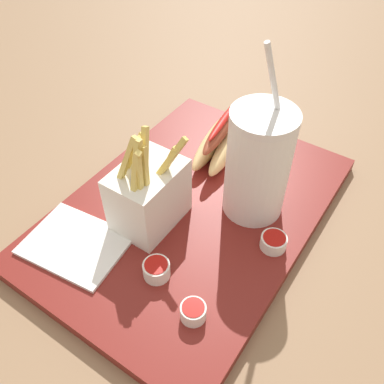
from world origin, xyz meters
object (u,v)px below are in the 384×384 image
(fries_basket, at_px, (149,194))
(ketchup_cup_3, at_px, (273,243))
(ketchup_cup_1, at_px, (193,311))
(soda_cup, at_px, (258,164))
(ketchup_cup_2, at_px, (157,269))
(napkin_stack, at_px, (76,244))
(hot_dog_1, at_px, (222,138))

(fries_basket, xyz_separation_m, ketchup_cup_3, (0.05, -0.17, -0.04))
(fries_basket, distance_m, ketchup_cup_3, 0.18)
(ketchup_cup_1, bearing_deg, soda_cup, 7.86)
(ketchup_cup_1, height_order, ketchup_cup_2, ketchup_cup_2)
(fries_basket, xyz_separation_m, ketchup_cup_1, (-0.09, -0.13, -0.04))
(ketchup_cup_2, height_order, napkin_stack, ketchup_cup_2)
(ketchup_cup_2, bearing_deg, soda_cup, -14.03)
(ketchup_cup_1, bearing_deg, fries_basket, 55.66)
(fries_basket, height_order, napkin_stack, fries_basket)
(soda_cup, height_order, ketchup_cup_2, soda_cup)
(hot_dog_1, distance_m, ketchup_cup_2, 0.26)
(soda_cup, relative_size, hot_dog_1, 1.46)
(soda_cup, height_order, ketchup_cup_1, soda_cup)
(ketchup_cup_2, relative_size, ketchup_cup_3, 0.98)
(ketchup_cup_1, relative_size, napkin_stack, 0.23)
(soda_cup, bearing_deg, ketchup_cup_3, -132.03)
(hot_dog_1, relative_size, ketchup_cup_3, 4.89)
(hot_dog_1, relative_size, ketchup_cup_1, 5.60)
(fries_basket, height_order, ketchup_cup_1, fries_basket)
(soda_cup, distance_m, hot_dog_1, 0.14)
(hot_dog_1, xyz_separation_m, ketchup_cup_2, (-0.26, -0.06, -0.01))
(hot_dog_1, height_order, ketchup_cup_2, hot_dog_1)
(hot_dog_1, bearing_deg, ketchup_cup_1, -155.09)
(soda_cup, bearing_deg, fries_basket, 133.93)
(napkin_stack, bearing_deg, hot_dog_1, -12.08)
(soda_cup, height_order, hot_dog_1, soda_cup)
(soda_cup, xyz_separation_m, napkin_stack, (-0.20, 0.16, -0.08))
(ketchup_cup_2, bearing_deg, fries_basket, 42.54)
(soda_cup, xyz_separation_m, fries_basket, (-0.10, 0.11, -0.03))
(soda_cup, relative_size, ketchup_cup_1, 8.20)
(ketchup_cup_2, bearing_deg, ketchup_cup_3, -40.36)
(napkin_stack, bearing_deg, ketchup_cup_1, -89.29)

